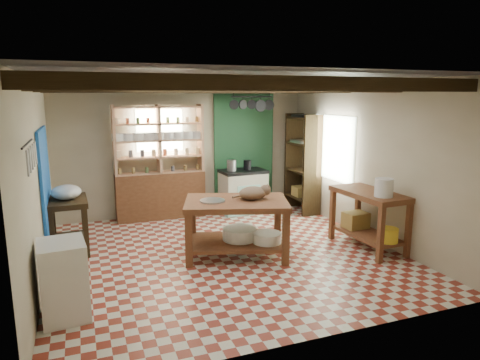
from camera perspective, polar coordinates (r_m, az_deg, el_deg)
name	(u,v)px	position (r m, az deg, el deg)	size (l,w,h in m)	color
floor	(226,255)	(6.59, -1.93, -9.91)	(5.00, 5.00, 0.02)	maroon
ceiling	(224,78)	(6.15, -2.10, 13.41)	(5.00, 5.00, 0.02)	#494A4F
wall_back	(185,150)	(8.62, -7.33, 4.03)	(5.00, 0.04, 2.60)	#BAB095
wall_front	(311,213)	(4.00, 9.51, -4.33)	(5.00, 0.04, 2.60)	#BAB095
wall_left	(37,181)	(5.95, -25.48, -0.18)	(0.04, 5.00, 2.60)	#BAB095
wall_right	(368,161)	(7.41, 16.65, 2.49)	(0.04, 5.00, 2.60)	#BAB095
ceiling_beams	(224,87)	(6.15, -2.09, 12.29)	(5.00, 3.80, 0.15)	#322311
blue_wall_patch	(46,183)	(6.87, -24.51, -0.41)	(0.04, 1.40, 1.60)	#1754B0
green_wall_patch	(244,150)	(8.97, 0.53, 4.07)	(1.30, 0.04, 2.30)	#1D4A2B
window_back	(160,130)	(8.46, -10.68, 6.52)	(0.90, 0.02, 0.80)	silver
window_right	(334,148)	(8.20, 12.37, 4.20)	(0.02, 1.30, 1.20)	silver
utensil_rail	(28,156)	(4.69, -26.38, 2.91)	(0.06, 0.90, 0.28)	black
pot_rack	(252,105)	(8.51, 1.58, 9.97)	(0.86, 0.12, 0.36)	black
shelving_unit	(160,162)	(8.36, -10.67, 2.32)	(1.70, 0.34, 2.20)	tan
tall_rack	(303,163)	(8.83, 8.36, 2.20)	(0.40, 0.86, 2.00)	#322311
work_table	(236,228)	(6.41, -0.48, -6.40)	(1.49, 1.00, 0.85)	brown
stove	(243,191)	(8.76, 0.39, -1.48)	(0.90, 0.61, 0.88)	beige
prep_table	(69,226)	(7.04, -21.84, -5.67)	(0.56, 0.82, 0.83)	#322311
white_cabinet	(64,280)	(5.06, -22.46, -12.20)	(0.47, 0.56, 0.85)	white
right_counter	(368,220)	(6.99, 16.72, -5.11)	(0.64, 1.27, 0.91)	brown
cat	(253,193)	(6.34, 1.75, -1.74)	(0.43, 0.33, 0.19)	#8A6C50
steel_tray	(212,201)	(6.24, -3.69, -2.77)	(0.37, 0.37, 0.02)	#9D9DA4
basin_large	(240,234)	(6.50, -0.06, -7.19)	(0.51, 0.51, 0.18)	white
basin_small	(267,238)	(6.39, 3.63, -7.67)	(0.42, 0.42, 0.15)	white
kettle_left	(232,165)	(8.56, -1.13, 1.96)	(0.19, 0.19, 0.22)	#9D9DA4
kettle_right	(247,165)	(8.70, 1.00, 2.03)	(0.16, 0.16, 0.19)	black
enamel_bowl	(66,192)	(6.92, -22.15, -1.50)	(0.44, 0.44, 0.22)	white
white_bucket	(384,188)	(6.57, 18.64, -0.97)	(0.27, 0.27, 0.27)	white
wicker_basket	(356,220)	(7.24, 15.16, -5.17)	(0.37, 0.30, 0.26)	olive
yellow_tub	(388,235)	(6.71, 19.16, -6.94)	(0.29, 0.29, 0.21)	yellow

